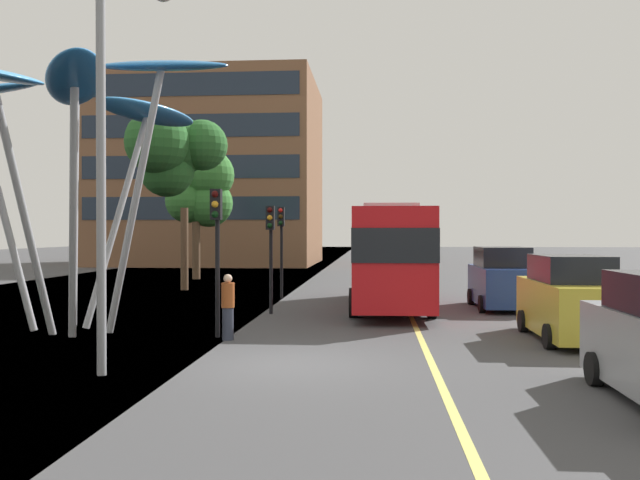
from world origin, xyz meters
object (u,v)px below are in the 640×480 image
object	(u,v)px
traffic_light_kerb_far	(270,236)
street_lamp	(118,124)
red_bus	(390,252)
car_parked_far	(502,280)
car_parked_mid	(570,300)
leaf_sculpture	(80,101)
pedestrian	(228,307)
traffic_light_island_mid	(281,232)
traffic_light_kerb_near	(217,230)

from	to	relation	value
traffic_light_kerb_far	street_lamp	xyz separation A→B (m)	(-1.42, -9.90, 2.18)
traffic_light_kerb_far	street_lamp	bearing A→B (deg)	-98.15
red_bus	traffic_light_kerb_far	size ratio (longest dim) A/B	2.86
red_bus	car_parked_far	world-z (taller)	red_bus
car_parked_mid	car_parked_far	xyz separation A→B (m)	(-0.36, 7.22, 0.02)
traffic_light_kerb_far	car_parked_mid	bearing A→B (deg)	-29.94
leaf_sculpture	car_parked_far	distance (m)	15.36
street_lamp	pedestrian	xyz separation A→B (m)	(1.17, 4.40, -3.97)
pedestrian	traffic_light_kerb_far	bearing A→B (deg)	87.40
leaf_sculpture	traffic_light_island_mid	bearing A→B (deg)	64.20
street_lamp	leaf_sculpture	bearing A→B (deg)	119.75
traffic_light_kerb_near	red_bus	bearing A→B (deg)	57.56
traffic_light_kerb_far	car_parked_far	world-z (taller)	traffic_light_kerb_far
street_lamp	pedestrian	distance (m)	6.04
leaf_sculpture	pedestrian	bearing A→B (deg)	-19.30
car_parked_far	pedestrian	xyz separation A→B (m)	(-8.33, -7.86, -0.21)
red_bus	traffic_light_kerb_near	size ratio (longest dim) A/B	2.69
traffic_light_island_mid	car_parked_far	distance (m)	9.14
traffic_light_kerb_near	traffic_light_island_mid	bearing A→B (deg)	88.71
leaf_sculpture	street_lamp	world-z (taller)	leaf_sculpture
traffic_light_kerb_near	car_parked_far	xyz separation A→B (m)	(8.70, 7.53, -1.75)
car_parked_far	pedestrian	distance (m)	11.45
traffic_light_kerb_near	car_parked_far	world-z (taller)	traffic_light_kerb_near
traffic_light_kerb_far	car_parked_far	xyz separation A→B (m)	(8.08, 2.36, -1.59)
car_parked_mid	car_parked_far	size ratio (longest dim) A/B	1.03
traffic_light_kerb_far	traffic_light_island_mid	size ratio (longest dim) A/B	0.96
traffic_light_kerb_near	street_lamp	distance (m)	5.20
car_parked_mid	traffic_light_kerb_near	bearing A→B (deg)	-178.07
car_parked_mid	street_lamp	world-z (taller)	street_lamp
traffic_light_island_mid	car_parked_far	size ratio (longest dim) A/B	0.88
red_bus	traffic_light_island_mid	bearing A→B (deg)	144.16
traffic_light_kerb_near	street_lamp	bearing A→B (deg)	-99.59
traffic_light_kerb_near	traffic_light_island_mid	xyz separation A→B (m)	(0.24, 10.53, -0.04)
leaf_sculpture	street_lamp	bearing A→B (deg)	-60.25
traffic_light_island_mid	street_lamp	world-z (taller)	street_lamp
pedestrian	car_parked_mid	bearing A→B (deg)	4.18
traffic_light_kerb_far	street_lamp	size ratio (longest dim) A/B	0.48
pedestrian	car_parked_far	bearing A→B (deg)	43.34
traffic_light_island_mid	car_parked_mid	xyz separation A→B (m)	(8.82, -10.23, -1.73)
street_lamp	car_parked_mid	bearing A→B (deg)	27.05
traffic_light_kerb_far	leaf_sculpture	bearing A→B (deg)	-141.31
traffic_light_kerb_near	street_lamp	world-z (taller)	street_lamp
red_bus	traffic_light_kerb_near	bearing A→B (deg)	-122.44
traffic_light_kerb_near	pedestrian	size ratio (longest dim) A/B	2.30
car_parked_mid	street_lamp	bearing A→B (deg)	-152.95
street_lamp	pedestrian	world-z (taller)	street_lamp
red_bus	street_lamp	world-z (taller)	street_lamp
red_bus	street_lamp	xyz separation A→B (m)	(-5.46, -12.07, 2.77)
leaf_sculpture	traffic_light_kerb_far	size ratio (longest dim) A/B	2.86
red_bus	traffic_light_kerb_far	world-z (taller)	red_bus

